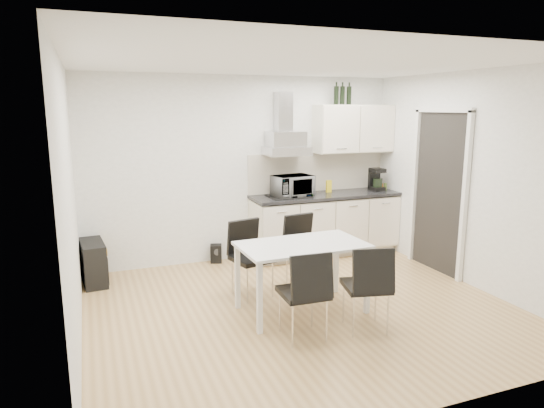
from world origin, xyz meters
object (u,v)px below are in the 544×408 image
(chair_far_left, at_px, (252,260))
(guitar_amp, at_px, (93,263))
(kitchenette, at_px, (327,199))
(floor_speaker, at_px, (216,253))
(dining_table, at_px, (302,252))
(chair_near_left, at_px, (303,294))
(chair_near_right, at_px, (366,287))
(chair_far_right, at_px, (306,252))

(chair_far_left, distance_m, guitar_amp, 2.05)
(kitchenette, relative_size, floor_speaker, 9.72)
(dining_table, distance_m, chair_far_left, 0.73)
(chair_near_left, bearing_deg, dining_table, 68.68)
(dining_table, height_order, chair_far_left, chair_far_left)
(chair_near_right, relative_size, floor_speaker, 3.40)
(kitchenette, relative_size, dining_table, 1.87)
(chair_far_right, xyz_separation_m, chair_near_right, (0.05, -1.26, 0.00))
(chair_near_right, bearing_deg, floor_speaker, 121.42)
(chair_far_left, height_order, chair_near_left, same)
(dining_table, distance_m, chair_near_left, 0.66)
(chair_near_left, bearing_deg, guitar_amp, 130.88)
(chair_far_right, bearing_deg, guitar_amp, -31.94)
(chair_near_right, distance_m, guitar_amp, 3.40)
(floor_speaker, bearing_deg, dining_table, -60.75)
(chair_near_left, xyz_separation_m, guitar_amp, (-1.83, 2.27, -0.17))
(chair_far_left, xyz_separation_m, chair_near_right, (0.76, -1.22, 0.00))
(chair_near_left, distance_m, chair_near_right, 0.65)
(chair_near_left, relative_size, chair_near_right, 1.00)
(chair_near_left, height_order, chair_near_right, same)
(guitar_amp, bearing_deg, chair_near_right, -48.33)
(chair_near_right, bearing_deg, chair_near_left, -172.24)
(dining_table, xyz_separation_m, guitar_amp, (-2.07, 1.70, -0.40))
(dining_table, xyz_separation_m, chair_far_right, (0.34, 0.63, -0.22))
(dining_table, relative_size, chair_far_left, 1.53)
(chair_far_left, xyz_separation_m, floor_speaker, (-0.08, 1.36, -0.31))
(kitchenette, xyz_separation_m, chair_far_right, (-0.87, -1.15, -0.39))
(chair_far_left, xyz_separation_m, chair_near_left, (0.11, -1.16, 0.00))
(dining_table, distance_m, guitar_amp, 2.71)
(chair_far_right, relative_size, chair_near_right, 1.00)
(dining_table, height_order, chair_far_right, chair_far_right)
(floor_speaker, bearing_deg, chair_far_right, -42.77)
(chair_far_left, relative_size, chair_near_left, 1.00)
(dining_table, height_order, guitar_amp, dining_table)
(chair_near_right, bearing_deg, kitchenette, 84.79)
(chair_far_right, distance_m, chair_near_left, 1.34)
(dining_table, distance_m, chair_far_right, 0.75)
(chair_far_right, height_order, floor_speaker, chair_far_right)
(chair_near_right, height_order, guitar_amp, chair_near_right)
(kitchenette, distance_m, chair_near_right, 2.58)
(chair_near_left, distance_m, floor_speaker, 2.55)
(dining_table, distance_m, chair_near_right, 0.78)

